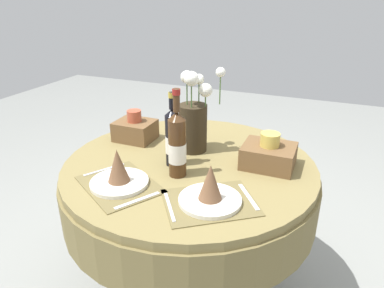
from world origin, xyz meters
TOP-DOWN VIEW (x-y plane):
  - ground at (0.00, 0.00)m, footprint 8.00×8.00m
  - dining_table at (0.00, 0.00)m, footprint 1.19×1.19m
  - place_setting_left at (-0.19, -0.31)m, footprint 0.43×0.40m
  - place_setting_right at (0.20, -0.29)m, footprint 0.43×0.41m
  - flower_vase at (-0.03, 0.13)m, footprint 0.20×0.15m
  - wine_bottle_left at (-0.06, -0.05)m, footprint 0.07×0.07m
  - wine_bottle_rear at (-0.00, -0.13)m, footprint 0.08×0.08m
  - woven_basket_side_left at (-0.37, 0.14)m, footprint 0.20×0.17m
  - woven_basket_side_right at (0.35, 0.10)m, footprint 0.23×0.19m

SIDE VIEW (x-z plane):
  - ground at x=0.00m, z-range 0.00..0.00m
  - dining_table at x=0.00m, z-range 0.23..1.00m
  - place_setting_left at x=-0.19m, z-range 0.74..0.90m
  - place_setting_right at x=0.20m, z-range 0.74..0.90m
  - woven_basket_side_right at x=0.35m, z-range 0.75..0.91m
  - woven_basket_side_left at x=-0.37m, z-range 0.75..0.91m
  - wine_bottle_left at x=-0.06m, z-range 0.73..1.07m
  - wine_bottle_rear at x=0.00m, z-range 0.72..1.11m
  - flower_vase at x=-0.03m, z-range 0.73..1.14m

